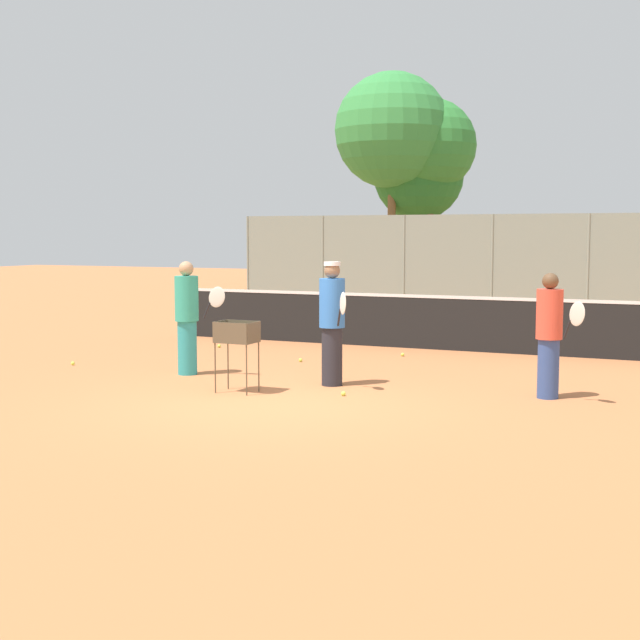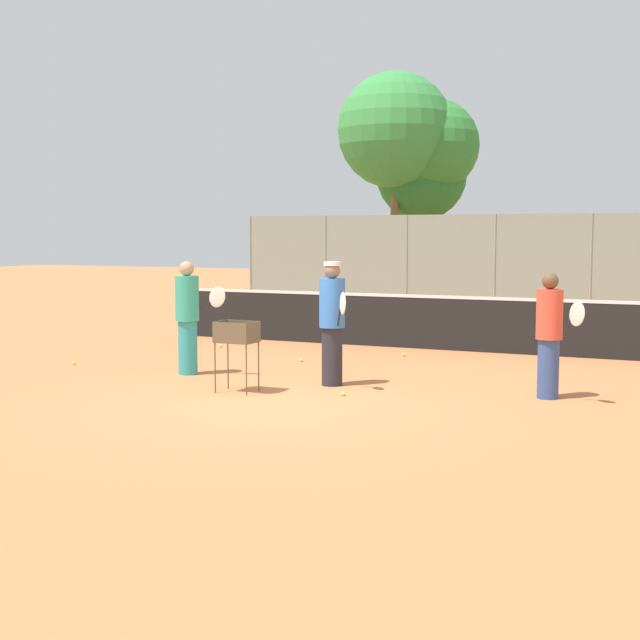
% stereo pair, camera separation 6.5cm
% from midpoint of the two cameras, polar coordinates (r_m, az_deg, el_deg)
% --- Properties ---
extents(ground_plane, '(80.00, 80.00, 0.00)m').
position_cam_midpoint_polar(ground_plane, '(11.95, -3.22, -5.40)').
color(ground_plane, '#C67242').
extents(tennis_net, '(10.71, 0.10, 1.07)m').
position_cam_midpoint_polar(tennis_net, '(17.65, 6.30, -0.04)').
color(tennis_net, '#26592D').
rests_on(tennis_net, ground_plane).
extents(back_fence, '(21.47, 0.08, 2.90)m').
position_cam_midpoint_polar(back_fence, '(29.54, 13.78, 3.81)').
color(back_fence, gray).
rests_on(back_fence, ground_plane).
extents(tree_0, '(3.63, 3.63, 6.43)m').
position_cam_midpoint_polar(tree_0, '(36.56, 6.28, 9.16)').
color(tree_0, brown).
rests_on(tree_0, ground_plane).
extents(tree_1, '(3.71, 3.71, 7.59)m').
position_cam_midpoint_polar(tree_1, '(36.09, 6.96, 10.93)').
color(tree_1, brown).
rests_on(tree_1, ground_plane).
extents(tree_2, '(4.54, 4.54, 8.57)m').
position_cam_midpoint_polar(tree_2, '(35.73, 4.59, 11.98)').
color(tree_2, brown).
rests_on(tree_2, ground_plane).
extents(player_white_outfit, '(0.69, 0.78, 1.85)m').
position_cam_midpoint_polar(player_white_outfit, '(13.26, 0.64, -0.11)').
color(player_white_outfit, '#26262D').
rests_on(player_white_outfit, ground_plane).
extents(player_red_cap, '(0.76, 0.66, 1.74)m').
position_cam_midpoint_polar(player_red_cap, '(12.62, 14.33, -0.88)').
color(player_red_cap, '#334C8C').
rests_on(player_red_cap, ground_plane).
extents(player_yellow_shirt, '(0.94, 0.38, 1.83)m').
position_cam_midpoint_polar(player_yellow_shirt, '(14.47, -8.62, 0.22)').
color(player_yellow_shirt, teal).
rests_on(player_yellow_shirt, ground_plane).
extents(ball_cart, '(0.56, 0.41, 1.02)m').
position_cam_midpoint_polar(ball_cart, '(12.75, -5.47, -1.18)').
color(ball_cart, brown).
rests_on(ball_cart, ground_plane).
extents(tennis_ball_0, '(0.07, 0.07, 0.07)m').
position_cam_midpoint_polar(tennis_ball_0, '(12.53, 1.36, -4.73)').
color(tennis_ball_0, '#D1E54C').
rests_on(tennis_ball_0, ground_plane).
extents(tennis_ball_1, '(0.07, 0.07, 0.07)m').
position_cam_midpoint_polar(tennis_ball_1, '(17.89, -6.58, -1.66)').
color(tennis_ball_1, '#D1E54C').
rests_on(tennis_ball_1, ground_plane).
extents(tennis_ball_2, '(0.07, 0.07, 0.07)m').
position_cam_midpoint_polar(tennis_ball_2, '(16.58, 5.20, -2.22)').
color(tennis_ball_2, '#D1E54C').
rests_on(tennis_ball_2, ground_plane).
extents(tennis_ball_3, '(0.07, 0.07, 0.07)m').
position_cam_midpoint_polar(tennis_ball_3, '(15.81, -1.37, -2.58)').
color(tennis_ball_3, '#D1E54C').
rests_on(tennis_ball_3, ground_plane).
extents(tennis_ball_4, '(0.07, 0.07, 0.07)m').
position_cam_midpoint_polar(tennis_ball_4, '(16.00, -15.65, -2.69)').
color(tennis_ball_4, '#D1E54C').
rests_on(tennis_ball_4, ground_plane).
extents(tennis_ball_5, '(0.07, 0.07, 0.07)m').
position_cam_midpoint_polar(tennis_ball_5, '(19.06, -5.96, -1.21)').
color(tennis_ball_5, '#D1E54C').
rests_on(tennis_ball_5, ground_plane).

